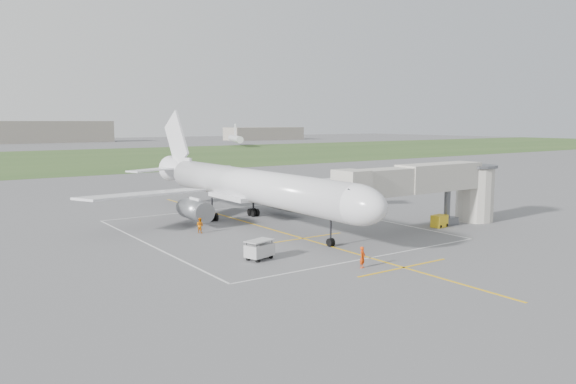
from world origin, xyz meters
TOP-DOWN VIEW (x-y plane):
  - ground at (0.00, 0.00)m, footprint 700.00×700.00m
  - grass_strip at (0.00, 130.00)m, footprint 700.00×120.00m
  - apron_markings at (0.00, -5.82)m, footprint 28.20×60.00m
  - airliner at (-0.00, 0.75)m, footprint 38.93×46.75m
  - jet_bridge at (15.72, -13.50)m, footprint 23.40×5.00m
  - gpu_unit at (16.38, -13.81)m, footprint 1.99×1.52m
  - baggage_cart at (-8.30, -14.96)m, footprint 2.78×2.12m
  - ramp_worker_nose at (-2.85, -22.13)m, footprint 0.76×0.65m
  - ramp_worker_wing at (-7.39, -1.42)m, footprint 0.93×1.01m
  - distant_aircraft at (11.40, 173.27)m, footprint 191.45×46.40m

SIDE VIEW (x-z plane):
  - ground at x=0.00m, z-range 0.00..0.00m
  - apron_markings at x=0.00m, z-range 0.00..0.01m
  - grass_strip at x=0.00m, z-range 0.00..0.02m
  - gpu_unit at x=16.38m, z-range -0.01..1.37m
  - ramp_worker_wing at x=-7.39m, z-range 0.00..1.66m
  - baggage_cart at x=-8.30m, z-range 0.02..1.73m
  - ramp_worker_nose at x=-2.85m, z-range 0.00..1.76m
  - distant_aircraft at x=11.40m, z-range -0.84..8.01m
  - airliner at x=0.00m, z-range -2.37..11.15m
  - jet_bridge at x=15.72m, z-range 1.14..8.34m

